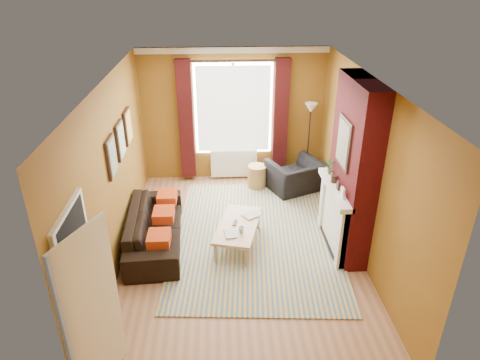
# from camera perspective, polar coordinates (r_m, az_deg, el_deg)

# --- Properties ---
(ground) EXTENTS (5.50, 5.50, 0.00)m
(ground) POSITION_cam_1_polar(r_m,az_deg,el_deg) (7.19, 0.11, -9.12)
(ground) COLOR #936442
(ground) RESTS_ON ground
(room_walls) EXTENTS (3.82, 5.54, 2.83)m
(room_walls) POSITION_cam_1_polar(r_m,az_deg,el_deg) (6.79, 5.28, 1.96)
(room_walls) COLOR brown
(room_walls) RESTS_ON ground
(striped_rug) EXTENTS (3.06, 4.04, 0.02)m
(striped_rug) POSITION_cam_1_polar(r_m,az_deg,el_deg) (7.47, 2.14, -7.51)
(striped_rug) COLOR #366895
(striped_rug) RESTS_ON ground
(sofa) EXTENTS (0.95, 2.18, 0.63)m
(sofa) POSITION_cam_1_polar(r_m,az_deg,el_deg) (7.29, -11.28, -6.18)
(sofa) COLOR black
(sofa) RESTS_ON ground
(armchair) EXTENTS (1.27, 1.20, 0.65)m
(armchair) POSITION_cam_1_polar(r_m,az_deg,el_deg) (8.87, 7.33, 0.50)
(armchair) COLOR black
(armchair) RESTS_ON ground
(coffee_table) EXTENTS (0.90, 1.35, 0.41)m
(coffee_table) POSITION_cam_1_polar(r_m,az_deg,el_deg) (7.07, -0.26, -6.20)
(coffee_table) COLOR tan
(coffee_table) RESTS_ON ground
(wicker_stool) EXTENTS (0.43, 0.43, 0.49)m
(wicker_stool) POSITION_cam_1_polar(r_m,az_deg,el_deg) (8.97, 2.28, 0.47)
(wicker_stool) COLOR #9E7944
(wicker_stool) RESTS_ON ground
(floor_lamp) EXTENTS (0.26, 0.26, 1.74)m
(floor_lamp) POSITION_cam_1_polar(r_m,az_deg,el_deg) (8.90, 9.31, 7.79)
(floor_lamp) COLOR black
(floor_lamp) RESTS_ON ground
(book_a) EXTENTS (0.22, 0.28, 0.02)m
(book_a) POSITION_cam_1_polar(r_m,az_deg,el_deg) (6.77, -2.07, -7.29)
(book_a) COLOR #999999
(book_a) RESTS_ON coffee_table
(book_b) EXTENTS (0.37, 0.35, 0.02)m
(book_b) POSITION_cam_1_polar(r_m,az_deg,el_deg) (7.35, 1.06, -4.30)
(book_b) COLOR #999999
(book_b) RESTS_ON coffee_table
(mug) EXTENTS (0.12, 0.12, 0.09)m
(mug) POSITION_cam_1_polar(r_m,az_deg,el_deg) (6.83, 0.16, -6.61)
(mug) COLOR #999999
(mug) RESTS_ON coffee_table
(tv_remote) EXTENTS (0.09, 0.17, 0.02)m
(tv_remote) POSITION_cam_1_polar(r_m,az_deg,el_deg) (7.06, -0.69, -5.73)
(tv_remote) COLOR #27272A
(tv_remote) RESTS_ON coffee_table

